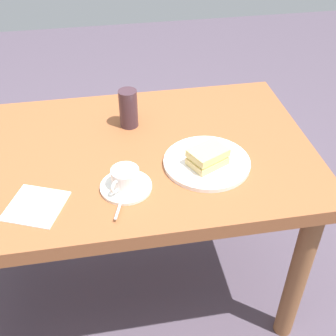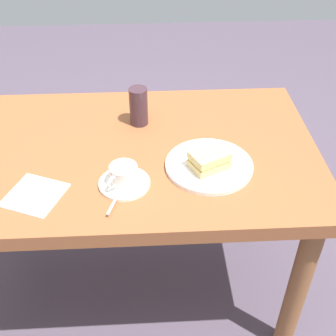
# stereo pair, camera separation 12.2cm
# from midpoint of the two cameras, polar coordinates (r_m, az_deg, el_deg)

# --- Properties ---
(ground_plane) EXTENTS (6.00, 6.00, 0.00)m
(ground_plane) POSITION_cam_midpoint_polar(r_m,az_deg,el_deg) (1.94, -2.36, -14.63)
(ground_plane) COLOR #514554
(dining_table) EXTENTS (1.26, 0.76, 0.71)m
(dining_table) POSITION_cam_midpoint_polar(r_m,az_deg,el_deg) (1.50, -2.96, -0.57)
(dining_table) COLOR #95542F
(dining_table) RESTS_ON ground_plane
(sandwich_plate) EXTENTS (0.27, 0.27, 0.01)m
(sandwich_plate) POSITION_cam_midpoint_polar(r_m,az_deg,el_deg) (1.37, 7.92, 0.24)
(sandwich_plate) COLOR white
(sandwich_plate) RESTS_ON dining_table
(sandwich_front) EXTENTS (0.14, 0.12, 0.05)m
(sandwich_front) POSITION_cam_midpoint_polar(r_m,az_deg,el_deg) (1.33, 8.03, 0.97)
(sandwich_front) COLOR #D9BB76
(sandwich_front) RESTS_ON sandwich_plate
(coffee_saucer) EXTENTS (0.15, 0.15, 0.01)m
(coffee_saucer) POSITION_cam_midpoint_polar(r_m,az_deg,el_deg) (1.29, -2.93, -2.12)
(coffee_saucer) COLOR white
(coffee_saucer) RESTS_ON dining_table
(coffee_cup) EXTENTS (0.09, 0.09, 0.06)m
(coffee_cup) POSITION_cam_midpoint_polar(r_m,az_deg,el_deg) (1.27, -3.04, -0.92)
(coffee_cup) COLOR white
(coffee_cup) RESTS_ON coffee_saucer
(spoon) EXTENTS (0.04, 0.10, 0.01)m
(spoon) POSITION_cam_midpoint_polar(r_m,az_deg,el_deg) (1.23, -3.99, -4.09)
(spoon) COLOR silver
(spoon) RESTS_ON coffee_saucer
(napkin) EXTENTS (0.20, 0.20, 0.00)m
(napkin) POSITION_cam_midpoint_polar(r_m,az_deg,el_deg) (1.30, -14.40, -3.53)
(napkin) COLOR white
(napkin) RESTS_ON dining_table
(drinking_glass) EXTENTS (0.06, 0.06, 0.14)m
(drinking_glass) POSITION_cam_midpoint_polar(r_m,az_deg,el_deg) (1.53, -1.55, 7.96)
(drinking_glass) COLOR #402A32
(drinking_glass) RESTS_ON dining_table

